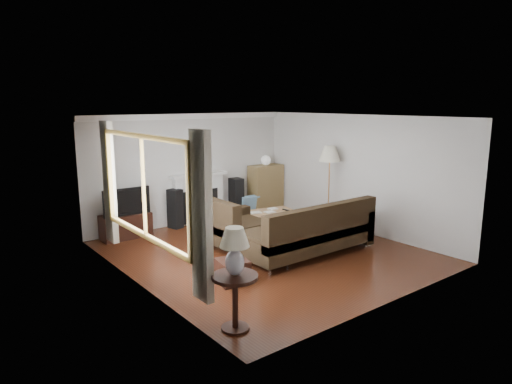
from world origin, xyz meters
TOP-DOWN VIEW (x-y plane):
  - room at (0.00, 0.00)m, footprint 5.10×5.60m
  - window at (-2.45, -0.20)m, footprint 0.12×2.74m
  - curtain_near at (-2.40, -1.72)m, footprint 0.10×0.35m
  - curtain_far at (-2.40, 1.32)m, footprint 0.10×0.35m
  - fireplace at (0.15, 2.64)m, footprint 1.40×0.26m
  - tv_stand at (-1.69, 2.50)m, footprint 1.00×0.45m
  - television at (-1.69, 2.50)m, footprint 0.97×0.13m
  - speaker_left at (-0.52, 2.55)m, footprint 0.31×0.35m
  - speaker_right at (1.15, 2.55)m, footprint 0.28×0.33m
  - bookshelf at (2.04, 2.51)m, footprint 0.87×0.41m
  - globe_lamp at (2.04, 2.51)m, footprint 0.24×0.24m
  - sectional_sofa at (0.54, -0.54)m, footprint 2.85×2.09m
  - coffee_table at (0.84, 0.99)m, footprint 1.30×0.87m
  - footstool at (-1.33, -0.82)m, footprint 0.51×0.51m
  - floor_lamp at (2.21, 0.51)m, footprint 0.53×0.53m
  - side_table at (-2.15, -2.05)m, footprint 0.57×0.57m
  - table_lamp at (-2.15, -2.05)m, footprint 0.36×0.36m

SIDE VIEW (x-z plane):
  - footstool at x=-1.33m, z-range 0.00..0.37m
  - coffee_table at x=0.84m, z-range 0.00..0.47m
  - tv_stand at x=-1.69m, z-range 0.00..0.50m
  - side_table at x=-2.15m, z-range 0.00..0.71m
  - speaker_left at x=-0.52m, z-range 0.00..0.87m
  - sectional_sofa at x=0.54m, z-range 0.00..0.92m
  - speaker_right at x=1.15m, z-range 0.00..0.94m
  - fireplace at x=0.15m, z-range 0.00..1.15m
  - bookshelf at x=2.04m, z-range 0.00..1.19m
  - television at x=-1.69m, z-range 0.50..1.06m
  - floor_lamp at x=2.21m, z-range 0.00..1.82m
  - table_lamp at x=-2.15m, z-range 0.71..1.30m
  - room at x=0.00m, z-range -0.02..2.52m
  - globe_lamp at x=2.04m, z-range 1.19..1.44m
  - curtain_near at x=-2.40m, z-range 0.35..2.45m
  - curtain_far at x=-2.40m, z-range 0.35..2.45m
  - window at x=-2.45m, z-range 0.78..2.32m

